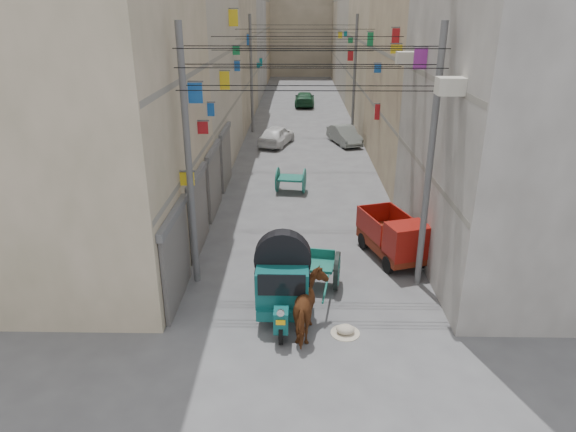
{
  "coord_description": "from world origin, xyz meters",
  "views": [
    {
      "loc": [
        -0.34,
        -8.79,
        8.26
      ],
      "look_at": [
        -0.63,
        6.5,
        2.09
      ],
      "focal_mm": 32.0,
      "sensor_mm": 36.0,
      "label": 1
    }
  ],
  "objects_px": {
    "auto_rickshaw": "(283,278)",
    "second_cart": "(291,179)",
    "mini_truck": "(396,241)",
    "distant_car_white": "(277,135)",
    "distant_car_green": "(305,99)",
    "horse": "(311,307)",
    "tonga_cart": "(319,269)",
    "distant_car_grey": "(344,135)",
    "feed_sack": "(345,329)"
  },
  "relations": [
    {
      "from": "mini_truck",
      "to": "feed_sack",
      "type": "bearing_deg",
      "value": -133.75
    },
    {
      "from": "auto_rickshaw",
      "to": "distant_car_white",
      "type": "bearing_deg",
      "value": 93.18
    },
    {
      "from": "auto_rickshaw",
      "to": "horse",
      "type": "height_order",
      "value": "auto_rickshaw"
    },
    {
      "from": "second_cart",
      "to": "mini_truck",
      "type": "bearing_deg",
      "value": -55.58
    },
    {
      "from": "mini_truck",
      "to": "distant_car_green",
      "type": "height_order",
      "value": "mini_truck"
    },
    {
      "from": "second_cart",
      "to": "distant_car_green",
      "type": "bearing_deg",
      "value": 95.33
    },
    {
      "from": "second_cart",
      "to": "auto_rickshaw",
      "type": "bearing_deg",
      "value": -82.92
    },
    {
      "from": "distant_car_white",
      "to": "auto_rickshaw",
      "type": "bearing_deg",
      "value": 109.64
    },
    {
      "from": "mini_truck",
      "to": "distant_car_white",
      "type": "distance_m",
      "value": 17.44
    },
    {
      "from": "auto_rickshaw",
      "to": "distant_car_grey",
      "type": "distance_m",
      "value": 20.76
    },
    {
      "from": "auto_rickshaw",
      "to": "tonga_cart",
      "type": "height_order",
      "value": "auto_rickshaw"
    },
    {
      "from": "distant_car_green",
      "to": "auto_rickshaw",
      "type": "bearing_deg",
      "value": 89.61
    },
    {
      "from": "mini_truck",
      "to": "tonga_cart",
      "type": "bearing_deg",
      "value": -164.91
    },
    {
      "from": "mini_truck",
      "to": "feed_sack",
      "type": "distance_m",
      "value": 4.86
    },
    {
      "from": "second_cart",
      "to": "distant_car_white",
      "type": "relative_size",
      "value": 0.4
    },
    {
      "from": "second_cart",
      "to": "distant_car_white",
      "type": "distance_m",
      "value": 9.42
    },
    {
      "from": "horse",
      "to": "auto_rickshaw",
      "type": "bearing_deg",
      "value": -46.25
    },
    {
      "from": "auto_rickshaw",
      "to": "second_cart",
      "type": "xyz_separation_m",
      "value": [
        0.08,
        10.75,
        -0.52
      ]
    },
    {
      "from": "feed_sack",
      "to": "distant_car_green",
      "type": "relative_size",
      "value": 0.12
    },
    {
      "from": "horse",
      "to": "distant_car_white",
      "type": "bearing_deg",
      "value": -80.09
    },
    {
      "from": "second_cart",
      "to": "feed_sack",
      "type": "height_order",
      "value": "second_cart"
    },
    {
      "from": "auto_rickshaw",
      "to": "tonga_cart",
      "type": "xyz_separation_m",
      "value": [
        1.09,
        1.57,
        -0.52
      ]
    },
    {
      "from": "feed_sack",
      "to": "distant_car_white",
      "type": "xyz_separation_m",
      "value": [
        -2.71,
        21.08,
        0.52
      ]
    },
    {
      "from": "mini_truck",
      "to": "distant_car_grey",
      "type": "bearing_deg",
      "value": 73.32
    },
    {
      "from": "mini_truck",
      "to": "second_cart",
      "type": "relative_size",
      "value": 2.18
    },
    {
      "from": "distant_car_grey",
      "to": "second_cart",
      "type": "bearing_deg",
      "value": -126.75
    },
    {
      "from": "tonga_cart",
      "to": "distant_car_green",
      "type": "xyz_separation_m",
      "value": [
        -0.09,
        33.33,
        -0.01
      ]
    },
    {
      "from": "auto_rickshaw",
      "to": "distant_car_green",
      "type": "height_order",
      "value": "auto_rickshaw"
    },
    {
      "from": "mini_truck",
      "to": "distant_car_green",
      "type": "distance_m",
      "value": 31.68
    },
    {
      "from": "horse",
      "to": "distant_car_green",
      "type": "height_order",
      "value": "horse"
    },
    {
      "from": "distant_car_green",
      "to": "distant_car_white",
      "type": "bearing_deg",
      "value": 83.64
    },
    {
      "from": "horse",
      "to": "distant_car_white",
      "type": "relative_size",
      "value": 0.51
    },
    {
      "from": "tonga_cart",
      "to": "distant_car_grey",
      "type": "relative_size",
      "value": 0.8
    },
    {
      "from": "mini_truck",
      "to": "distant_car_green",
      "type": "relative_size",
      "value": 0.76
    },
    {
      "from": "mini_truck",
      "to": "distant_car_grey",
      "type": "height_order",
      "value": "mini_truck"
    },
    {
      "from": "tonga_cart",
      "to": "feed_sack",
      "type": "distance_m",
      "value": 2.68
    },
    {
      "from": "distant_car_grey",
      "to": "feed_sack",
      "type": "bearing_deg",
      "value": -112.14
    },
    {
      "from": "distant_car_white",
      "to": "distant_car_green",
      "type": "xyz_separation_m",
      "value": [
        1.98,
        14.79,
        -0.01
      ]
    },
    {
      "from": "second_cart",
      "to": "distant_car_green",
      "type": "relative_size",
      "value": 0.35
    },
    {
      "from": "mini_truck",
      "to": "distant_car_green",
      "type": "xyz_separation_m",
      "value": [
        -2.83,
        31.55,
        -0.19
      ]
    },
    {
      "from": "second_cart",
      "to": "distant_car_grey",
      "type": "height_order",
      "value": "second_cart"
    },
    {
      "from": "auto_rickshaw",
      "to": "distant_car_green",
      "type": "bearing_deg",
      "value": 88.76
    },
    {
      "from": "horse",
      "to": "distant_car_grey",
      "type": "relative_size",
      "value": 0.54
    },
    {
      "from": "auto_rickshaw",
      "to": "second_cart",
      "type": "height_order",
      "value": "auto_rickshaw"
    },
    {
      "from": "distant_car_white",
      "to": "distant_car_green",
      "type": "relative_size",
      "value": 0.87
    },
    {
      "from": "feed_sack",
      "to": "second_cart",
      "type": "bearing_deg",
      "value": 98.05
    },
    {
      "from": "auto_rickshaw",
      "to": "feed_sack",
      "type": "xyz_separation_m",
      "value": [
        1.74,
        -0.98,
        -1.04
      ]
    },
    {
      "from": "feed_sack",
      "to": "mini_truck",
      "type": "bearing_deg",
      "value": 64.15
    },
    {
      "from": "feed_sack",
      "to": "horse",
      "type": "xyz_separation_m",
      "value": [
        -0.96,
        -0.0,
        0.69
      ]
    },
    {
      "from": "auto_rickshaw",
      "to": "distant_car_white",
      "type": "distance_m",
      "value": 20.14
    }
  ]
}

